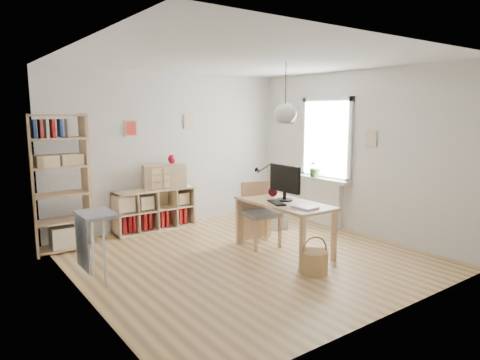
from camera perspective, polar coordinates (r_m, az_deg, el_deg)
ground at (r=6.15m, az=0.91°, el=-10.16°), size 4.50×4.50×0.00m
room_shell at (r=6.04m, az=6.05°, el=8.79°), size 4.50×4.50×4.50m
window_unit at (r=7.77m, az=11.49°, el=5.40°), size 0.07×1.16×1.46m
radiator at (r=7.90m, az=11.05°, el=-2.96°), size 0.10×0.80×0.80m
windowsill at (r=7.79m, az=10.89°, el=0.09°), size 0.22×1.20×0.06m
desk at (r=6.20m, az=5.84°, el=-3.74°), size 0.70×1.50×0.75m
cube_shelf at (r=7.57m, az=-11.56°, el=-4.29°), size 1.40×0.38×0.72m
tall_bookshelf at (r=6.66m, az=-23.05°, el=0.26°), size 0.80×0.38×2.00m
side_table at (r=5.37m, az=-19.21°, el=-6.10°), size 0.40×0.55×0.85m
chair at (r=6.52m, az=2.62°, el=-3.99°), size 0.55×0.55×0.97m
wicker_basket at (r=5.58m, az=9.86°, el=-10.63°), size 0.35×0.35×0.49m
storage_chest at (r=7.58m, az=3.84°, el=-4.93°), size 0.73×0.77×0.59m
monitor at (r=6.20m, az=5.99°, el=-0.11°), size 0.24×0.59×0.52m
keyboard at (r=6.05m, az=4.89°, el=-3.03°), size 0.27×0.41×0.02m
task_lamp at (r=6.56m, az=3.17°, el=0.59°), size 0.43×0.16×0.45m
yarn_ball at (r=6.52m, az=4.41°, el=-1.59°), size 0.14×0.14×0.14m
paper_tray at (r=5.78m, az=8.66°, el=-3.63°), size 0.25×0.31×0.03m
drawer_chest at (r=7.50m, az=-10.07°, el=0.51°), size 0.78×0.50×0.41m
red_vase at (r=7.53m, az=-9.08°, el=2.76°), size 0.13×0.13×0.16m
potted_plant at (r=7.85m, az=9.99°, el=1.72°), size 0.33×0.29×0.36m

